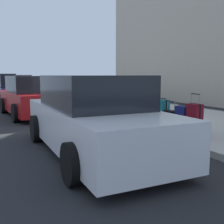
% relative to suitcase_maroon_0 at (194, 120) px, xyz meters
% --- Properties ---
extents(ground_plane, '(40.00, 40.00, 0.00)m').
position_rel_suitcase_maroon_0_xyz_m(ground_plane, '(3.46, 0.67, -0.53)').
color(ground_plane, black).
extents(sidewalk_curb, '(18.00, 5.00, 0.14)m').
position_rel_suitcase_maroon_0_xyz_m(sidewalk_curb, '(3.46, -1.83, -0.46)').
color(sidewalk_curb, '#ADA89E').
rests_on(sidewalk_curb, ground_plane).
extents(suitcase_maroon_0, '(0.35, 0.24, 1.03)m').
position_rel_suitcase_maroon_0_xyz_m(suitcase_maroon_0, '(0.00, 0.00, 0.00)').
color(suitcase_maroon_0, maroon).
rests_on(suitcase_maroon_0, sidewalk_curb).
extents(suitcase_navy_1, '(0.37, 0.25, 0.73)m').
position_rel_suitcase_maroon_0_xyz_m(suitcase_navy_1, '(0.46, -0.04, -0.05)').
color(suitcase_navy_1, navy).
rests_on(suitcase_navy_1, sidewalk_curb).
extents(suitcase_black_2, '(0.36, 0.23, 0.77)m').
position_rel_suitcase_maroon_0_xyz_m(suitcase_black_2, '(0.92, -0.03, -0.13)').
color(suitcase_black_2, black).
rests_on(suitcase_black_2, sidewalk_curb).
extents(suitcase_teal_3, '(0.38, 0.28, 0.82)m').
position_rel_suitcase_maroon_0_xyz_m(suitcase_teal_3, '(1.38, -0.09, -0.01)').
color(suitcase_teal_3, '#0F606B').
rests_on(suitcase_teal_3, sidewalk_curb).
extents(suitcase_red_4, '(0.38, 0.18, 0.75)m').
position_rel_suitcase_maroon_0_xyz_m(suitcase_red_4, '(1.84, -0.00, -0.13)').
color(suitcase_red_4, red).
rests_on(suitcase_red_4, sidewalk_curb).
extents(suitcase_silver_5, '(0.46, 0.24, 0.82)m').
position_rel_suitcase_maroon_0_xyz_m(suitcase_silver_5, '(2.36, 0.05, -0.10)').
color(suitcase_silver_5, '#9EA0A8').
rests_on(suitcase_silver_5, sidewalk_curb).
extents(suitcase_olive_6, '(0.44, 0.23, 0.73)m').
position_rel_suitcase_maroon_0_xyz_m(suitcase_olive_6, '(2.90, 0.04, -0.05)').
color(suitcase_olive_6, '#59601E').
rests_on(suitcase_olive_6, sidewalk_curb).
extents(suitcase_maroon_7, '(0.41, 0.23, 0.59)m').
position_rel_suitcase_maroon_0_xyz_m(suitcase_maroon_7, '(3.42, 0.07, -0.12)').
color(suitcase_maroon_7, maroon).
rests_on(suitcase_maroon_7, sidewalk_curb).
extents(suitcase_navy_8, '(0.47, 0.28, 0.78)m').
position_rel_suitcase_maroon_0_xyz_m(suitcase_navy_8, '(3.94, -0.01, -0.13)').
color(suitcase_navy_8, navy).
rests_on(suitcase_navy_8, sidewalk_curb).
extents(fire_hydrant, '(0.39, 0.21, 0.80)m').
position_rel_suitcase_maroon_0_xyz_m(fire_hydrant, '(4.82, -0.01, 0.03)').
color(fire_hydrant, red).
rests_on(fire_hydrant, sidewalk_curb).
extents(bollard_post, '(0.13, 0.13, 0.88)m').
position_rel_suitcase_maroon_0_xyz_m(bollard_post, '(5.50, 0.14, 0.05)').
color(bollard_post, brown).
rests_on(bollard_post, sidewalk_curb).
extents(parked_car_white_0, '(4.76, 2.09, 1.59)m').
position_rel_suitcase_maroon_0_xyz_m(parked_car_white_0, '(0.22, 2.56, 0.22)').
color(parked_car_white_0, silver).
rests_on(parked_car_white_0, ground_plane).
extents(parked_car_red_1, '(4.34, 2.23, 1.56)m').
position_rel_suitcase_maroon_0_xyz_m(parked_car_red_1, '(6.13, 2.56, 0.21)').
color(parked_car_red_1, '#AD1619').
rests_on(parked_car_red_1, ground_plane).
extents(parked_car_navy_2, '(4.45, 2.00, 1.60)m').
position_rel_suitcase_maroon_0_xyz_m(parked_car_navy_2, '(11.34, 2.56, 0.22)').
color(parked_car_navy_2, '#141E4C').
rests_on(parked_car_navy_2, ground_plane).
extents(parked_car_beige_3, '(4.37, 2.09, 1.69)m').
position_rel_suitcase_maroon_0_xyz_m(parked_car_beige_3, '(16.88, 2.56, 0.26)').
color(parked_car_beige_3, tan).
rests_on(parked_car_beige_3, ground_plane).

